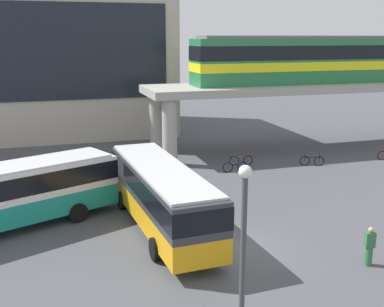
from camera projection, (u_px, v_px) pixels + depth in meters
name	position (u px, v px, depth m)	size (l,w,h in m)	color
ground_plane	(179.00, 184.00, 30.81)	(120.00, 120.00, 0.00)	#47494F
station_building	(29.00, 58.00, 45.74)	(26.31, 13.64, 14.55)	#B2A899
elevated_platform	(337.00, 91.00, 40.58)	(33.04, 5.91, 5.50)	#9E9B93
train	(341.00, 59.00, 39.99)	(25.96, 2.96, 3.84)	#26723F
bus_main	(161.00, 191.00, 23.09)	(3.23, 11.17, 3.22)	orange
bus_secondary	(6.00, 191.00, 23.02)	(11.16, 6.64, 3.22)	teal
bicycle_brown	(241.00, 160.00, 35.24)	(1.77, 0.36, 1.04)	black
bicycle_black	(312.00, 161.00, 35.08)	(1.70, 0.68, 1.04)	black
bicycle_blue	(235.00, 167.00, 33.45)	(1.78, 0.34, 1.04)	black
pedestrian_waiting_near_stop	(369.00, 248.00, 19.69)	(0.44, 0.34, 1.69)	#33663F
lamp_post	(243.00, 253.00, 12.90)	(0.36, 0.36, 6.06)	#3F3F44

